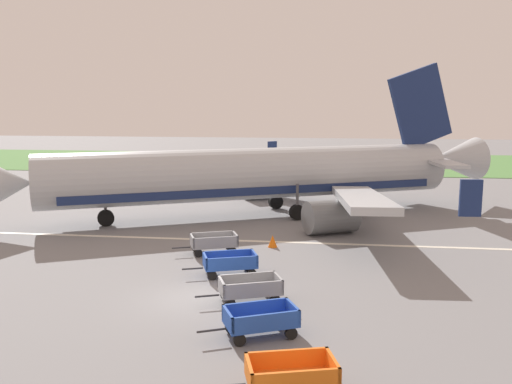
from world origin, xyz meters
The scene contains 10 objects.
ground_plane centered at (0.00, 0.00, 0.00)m, with size 220.00×220.00×0.00m, color slate.
grass_strip centered at (0.00, 55.11, 0.03)m, with size 220.00×28.00×0.06m, color #518442.
apron_stripe centered at (0.00, 10.00, 0.01)m, with size 120.00×0.36×0.01m, color silver.
airplane centered at (1.13, 17.78, 3.05)m, with size 35.36×29.10×11.34m.
baggage_cart_nearest centered at (4.57, -7.28, 0.60)m, with size 3.62×2.03×1.07m.
baggage_cart_second_in_row centered at (3.22, -3.41, 0.60)m, with size 3.54×2.31×1.07m.
baggage_cart_third_in_row centered at (2.39, -0.17, 0.60)m, with size 3.58×2.20×1.07m.
baggage_cart_fourth_in_row centered at (0.91, 3.34, 0.60)m, with size 3.59×2.16×1.07m.
baggage_cart_far_end centered at (-0.66, 7.05, 0.60)m, with size 3.57×2.22×1.07m.
traffic_cone_near_plane centered at (2.43, 8.81, 0.35)m, with size 0.53×0.53×0.70m, color orange.
Camera 1 is at (5.46, -21.65, 8.18)m, focal length 38.42 mm.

